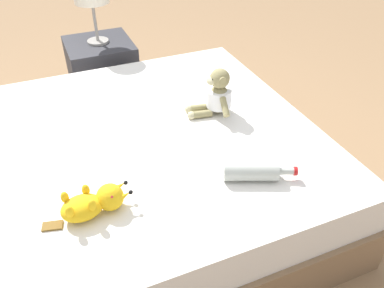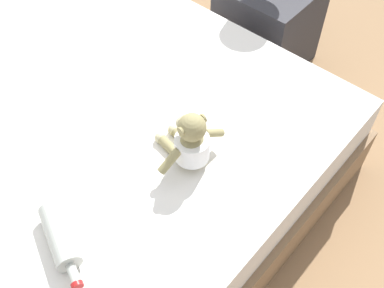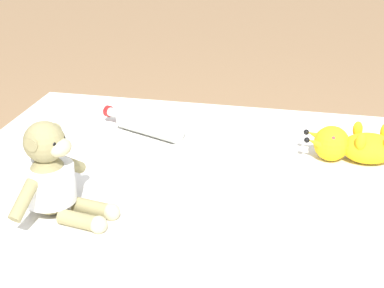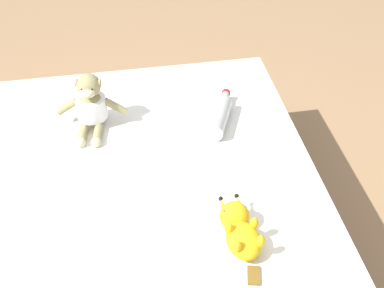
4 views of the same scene
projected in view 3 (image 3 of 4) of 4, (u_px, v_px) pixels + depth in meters
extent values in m
cube|color=white|center=(270.00, 263.00, 1.38)|extent=(1.52, 1.79, 0.19)
ellipsoid|color=#8E8456|center=(49.00, 185.00, 1.37)|extent=(0.13, 0.12, 0.15)
cylinder|color=white|center=(49.00, 183.00, 1.37)|extent=(0.14, 0.14, 0.09)
sphere|color=#8E8456|center=(44.00, 142.00, 1.32)|extent=(0.10, 0.10, 0.10)
ellipsoid|color=#C1B789|center=(60.00, 148.00, 1.31)|extent=(0.07, 0.06, 0.04)
sphere|color=black|center=(63.00, 138.00, 1.32)|extent=(0.01, 0.01, 0.01)
sphere|color=black|center=(54.00, 144.00, 1.29)|extent=(0.01, 0.01, 0.01)
cylinder|color=#8E8456|center=(55.00, 130.00, 1.36)|extent=(0.01, 0.03, 0.03)
cylinder|color=#8E8456|center=(32.00, 145.00, 1.28)|extent=(0.01, 0.03, 0.03)
cylinder|color=#8E8456|center=(71.00, 164.00, 1.45)|extent=(0.10, 0.05, 0.08)
cylinder|color=#8E8456|center=(24.00, 200.00, 1.29)|extent=(0.10, 0.05, 0.08)
cylinder|color=#8E8456|center=(93.00, 208.00, 1.39)|extent=(0.05, 0.10, 0.04)
cylinder|color=#8E8456|center=(79.00, 220.00, 1.34)|extent=(0.05, 0.10, 0.04)
sphere|color=#C1B789|center=(112.00, 212.00, 1.37)|extent=(0.04, 0.04, 0.04)
sphere|color=#C1B789|center=(99.00, 225.00, 1.32)|extent=(0.04, 0.04, 0.04)
ellipsoid|color=yellow|center=(369.00, 148.00, 1.64)|extent=(0.12, 0.16, 0.08)
sphere|color=yellow|center=(332.00, 143.00, 1.65)|extent=(0.10, 0.10, 0.10)
cone|color=yellow|center=(317.00, 143.00, 1.62)|extent=(0.03, 0.06, 0.05)
sphere|color=black|center=(307.00, 140.00, 1.62)|extent=(0.02, 0.02, 0.02)
cone|color=yellow|center=(316.00, 135.00, 1.67)|extent=(0.03, 0.06, 0.05)
sphere|color=black|center=(306.00, 132.00, 1.67)|extent=(0.02, 0.02, 0.02)
sphere|color=red|center=(333.00, 139.00, 1.61)|extent=(0.02, 0.02, 0.02)
sphere|color=red|center=(332.00, 130.00, 1.66)|extent=(0.02, 0.02, 0.02)
ellipsoid|color=yellow|center=(361.00, 141.00, 1.59)|extent=(0.03, 0.03, 0.05)
ellipsoid|color=yellow|center=(358.00, 129.00, 1.66)|extent=(0.03, 0.03, 0.05)
cylinder|color=#B7BCB2|center=(151.00, 123.00, 1.81)|extent=(0.16, 0.23, 0.08)
cylinder|color=#B7BCB2|center=(117.00, 114.00, 1.88)|extent=(0.05, 0.07, 0.03)
cylinder|color=red|center=(108.00, 111.00, 1.90)|extent=(0.04, 0.03, 0.04)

